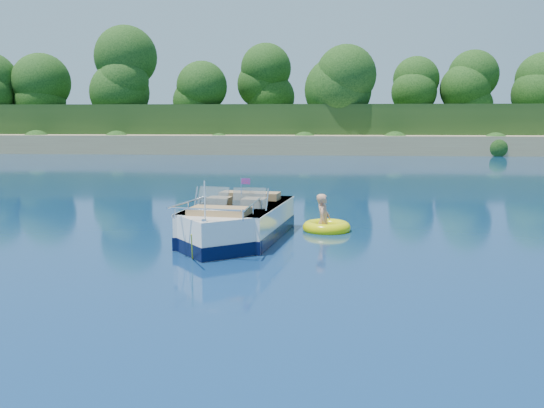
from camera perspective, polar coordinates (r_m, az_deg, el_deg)
The scene contains 6 objects.
ground at distance 13.39m, azimuth -6.13°, elevation -4.49°, with size 160.00×160.00×0.00m, color #0B264E.
shoreline at distance 76.67m, azimuth 2.77°, elevation 6.70°, with size 170.00×59.00×6.00m.
treeline at distance 53.97m, azimuth 2.06°, elevation 10.94°, with size 150.00×7.12×8.19m.
motorboat at distance 14.51m, azimuth -3.49°, elevation -2.02°, with size 2.53×5.59×1.87m.
tow_tube at distance 15.80m, azimuth 5.16°, elevation -2.21°, with size 1.50×1.50×0.33m.
boy at distance 15.72m, azimuth 4.86°, elevation -2.58°, with size 0.54×0.35×1.47m, color tan.
Camera 1 is at (2.46, -12.84, 2.92)m, focal length 40.00 mm.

